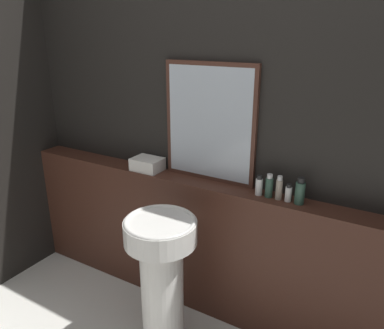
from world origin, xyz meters
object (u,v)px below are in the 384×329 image
conditioner_bottle (269,187)px  hand_soap_bottle (300,192)px  lotion_bottle (279,189)px  body_wash_bottle (288,193)px  towel_stack (147,164)px  mirror (210,123)px  shampoo_bottle (259,186)px  pedestal_sink (162,272)px

conditioner_bottle → hand_soap_bottle: 0.17m
lotion_bottle → body_wash_bottle: bearing=0.0°
towel_stack → conditioner_bottle: size_ratio=1.45×
mirror → lotion_bottle: bearing=-8.1°
lotion_bottle → shampoo_bottle: bearing=180.0°
towel_stack → pedestal_sink: bearing=-46.9°
mirror → hand_soap_bottle: (0.60, -0.07, -0.29)m
mirror → shampoo_bottle: bearing=-10.7°
pedestal_sink → lotion_bottle: 0.82m
conditioner_bottle → body_wash_bottle: bearing=0.0°
body_wash_bottle → lotion_bottle: bearing=-180.0°
pedestal_sink → shampoo_bottle: bearing=47.4°
shampoo_bottle → towel_stack: bearing=180.0°
conditioner_bottle → body_wash_bottle: (0.11, 0.00, -0.02)m
shampoo_bottle → conditioner_bottle: 0.06m
shampoo_bottle → hand_soap_bottle: hand_soap_bottle is taller
towel_stack → lotion_bottle: size_ratio=1.44×
pedestal_sink → shampoo_bottle: size_ratio=7.16×
shampoo_bottle → lotion_bottle: size_ratio=0.86×
mirror → lotion_bottle: (0.48, -0.07, -0.30)m
body_wash_bottle → hand_soap_bottle: hand_soap_bottle is taller
lotion_bottle → mirror: bearing=171.9°
towel_stack → shampoo_bottle: shampoo_bottle is taller
body_wash_bottle → shampoo_bottle: bearing=-180.0°
hand_soap_bottle → conditioner_bottle: bearing=180.0°
pedestal_sink → mirror: size_ratio=1.17×
mirror → body_wash_bottle: 0.63m
mirror → body_wash_bottle: bearing=-7.3°
shampoo_bottle → mirror: bearing=169.3°
mirror → shampoo_bottle: 0.48m
lotion_bottle → body_wash_bottle: size_ratio=1.37×
conditioner_bottle → shampoo_bottle: bearing=180.0°
pedestal_sink → conditioner_bottle: size_ratio=6.15×
conditioner_bottle → pedestal_sink: bearing=-136.6°
pedestal_sink → towel_stack: size_ratio=4.24×
towel_stack → conditioner_bottle: bearing=0.0°
towel_stack → lotion_bottle: bearing=-0.0°
mirror → lotion_bottle: size_ratio=5.24×
pedestal_sink → conditioner_bottle: conditioner_bottle is taller
pedestal_sink → shampoo_bottle: 0.75m
conditioner_bottle → body_wash_bottle: size_ratio=1.36×
mirror → pedestal_sink: bearing=-93.7°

